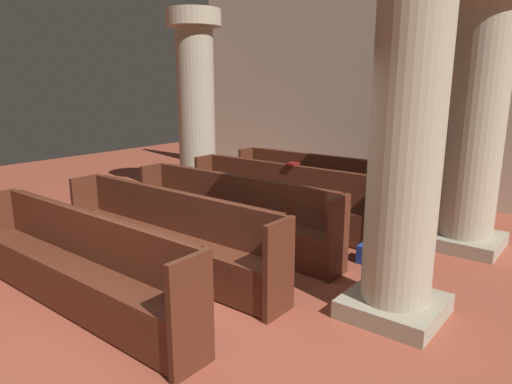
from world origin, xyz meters
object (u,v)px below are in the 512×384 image
pillar_aisle_rear (407,128)px  lectern (394,179)px  pew_row_0 (320,182)px  pew_row_3 (168,231)px  pew_row_2 (232,210)px  hymn_book (293,164)px  pew_row_1 (281,195)px  pew_row_4 (77,261)px  kneeler_box_blue (373,255)px  pillar_far_side (196,103)px  pillar_aisle_side (478,113)px

pillar_aisle_rear → lectern: pillar_aisle_rear is taller
pew_row_0 → pew_row_3: 3.43m
pew_row_2 → hymn_book: size_ratio=16.95×
pew_row_1 → pillar_aisle_rear: 3.23m
pew_row_3 → pew_row_4: 1.14m
pew_row_1 → kneeler_box_blue: bearing=-16.3°
pillar_far_side → kneeler_box_blue: pillar_far_side is taller
pew_row_0 → kneeler_box_blue: (1.77, -1.66, -0.40)m
hymn_book → lectern: bearing=72.8°
hymn_book → pew_row_3: bearing=-91.8°
pew_row_3 → pew_row_0: bearing=90.0°
pew_row_4 → pillar_aisle_rear: 3.35m
pew_row_1 → kneeler_box_blue: 1.89m
pillar_aisle_side → pillar_aisle_rear: 2.43m
kneeler_box_blue → lectern: bearing=108.2°
pew_row_0 → pew_row_1: 1.14m
pew_row_3 → pew_row_4: (0.00, -1.14, 0.00)m
pew_row_0 → pillar_aisle_rear: 3.93m
pew_row_3 → pillar_aisle_side: 4.19m
pillar_aisle_side → lectern: bearing=135.9°
pew_row_1 → lectern: (0.78, 2.48, -0.06)m
pillar_aisle_side → lectern: pillar_aisle_side is taller
pew_row_1 → pillar_far_side: bearing=166.2°
pew_row_4 → pillar_aisle_side: size_ratio=0.95×
pillar_aisle_side → pillar_aisle_rear: size_ratio=1.00×
pillar_far_side → pew_row_1: bearing=-13.8°
pew_row_0 → pew_row_4: size_ratio=1.00×
pew_row_0 → kneeler_box_blue: 2.46m
pillar_far_side → pew_row_4: bearing=-58.8°
pew_row_4 → hymn_book: size_ratio=16.95×
pew_row_4 → pillar_far_side: size_ratio=0.95×
pew_row_1 → pew_row_0: bearing=90.0°
pew_row_0 → pew_row_1: (0.00, -1.14, 0.00)m
pew_row_3 → pillar_aisle_rear: bearing=15.4°
pillar_far_side → pillar_aisle_rear: same height
pew_row_2 → pew_row_3: size_ratio=1.00×
pillar_far_side → lectern: size_ratio=3.22×
pew_row_2 → pew_row_3: bearing=-90.0°
pillar_aisle_side → lectern: 2.74m
pew_row_0 → kneeler_box_blue: size_ratio=9.73×
pillar_aisle_side → kneeler_box_blue: size_ratio=10.29×
pew_row_0 → hymn_book: 1.07m
pew_row_0 → pew_row_1: bearing=-90.0°
pew_row_1 → pillar_far_side: size_ratio=0.95×
pew_row_0 → hymn_book: bearing=-85.5°
pew_row_0 → pew_row_2: bearing=-90.0°
pew_row_2 → hymn_book: bearing=86.7°
pew_row_1 → pillar_aisle_side: size_ratio=0.95×
pew_row_0 → pew_row_3: same height
pillar_aisle_side → pillar_far_side: 4.93m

